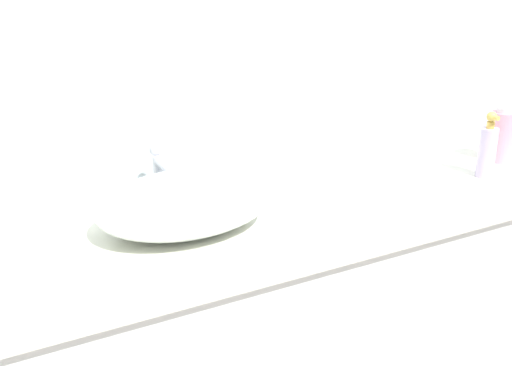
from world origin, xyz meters
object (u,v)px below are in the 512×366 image
(lotion_bottle, at_px, (502,135))
(tissue_box, at_px, (12,220))
(sink_basin, at_px, (185,203))
(soap_dispenser, at_px, (487,149))

(lotion_bottle, relative_size, tissue_box, 0.97)
(sink_basin, height_order, tissue_box, tissue_box)
(sink_basin, height_order, soap_dispenser, soap_dispenser)
(soap_dispenser, bearing_deg, tissue_box, 173.42)
(soap_dispenser, distance_m, tissue_box, 1.20)
(soap_dispenser, distance_m, lotion_bottle, 0.16)
(soap_dispenser, xyz_separation_m, tissue_box, (-1.19, 0.14, -0.01))
(soap_dispenser, relative_size, tissue_box, 1.10)
(sink_basin, bearing_deg, tissue_box, 168.26)
(soap_dispenser, bearing_deg, sink_basin, 175.59)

